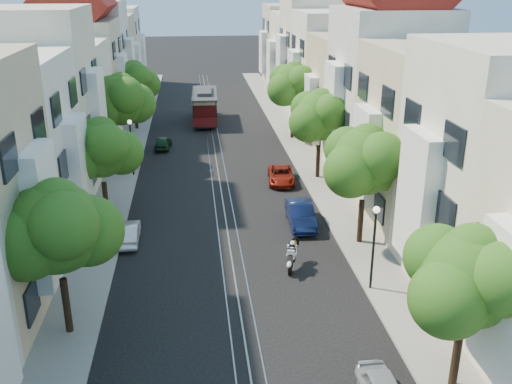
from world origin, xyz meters
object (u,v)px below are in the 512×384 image
object	(u,v)px
tree_w_c	(121,101)
lamp_east	(374,235)
tree_e_a	(470,281)
tree_w_b	(102,150)
tree_e_d	(294,86)
parked_car_w_far	(163,143)
tree_w_a	(58,230)
parked_car_w_mid	(128,233)
parked_car_e_mid	(301,214)
tree_e_c	(321,117)
cable_car	(205,104)
lamp_west	(131,139)
parked_car_e_far	(281,175)
tree_w_d	(134,82)
sportbike_rider	(292,254)
tree_e_b	(366,162)

from	to	relation	value
tree_w_c	lamp_east	xyz separation A→B (m)	(13.44, -20.98, -2.22)
tree_e_a	tree_w_b	size ratio (longest dim) A/B	1.00
tree_e_d	parked_car_w_far	distance (m)	12.59
lamp_east	tree_w_a	bearing A→B (deg)	-171.43
lamp_east	parked_car_w_mid	size ratio (longest dim) A/B	1.24
tree_w_b	parked_car_e_mid	distance (m)	12.32
tree_w_a	parked_car_e_mid	world-z (taller)	tree_w_a
parked_car_e_mid	tree_w_b	bearing A→B (deg)	171.25
tree_e_c	cable_car	xyz separation A→B (m)	(-7.76, 18.37, -2.80)
parked_car_w_far	lamp_west	bearing A→B (deg)	80.03
lamp_east	parked_car_e_far	world-z (taller)	lamp_east
tree_e_c	tree_e_d	bearing A→B (deg)	90.00
lamp_west	parked_car_w_far	distance (m)	7.63
tree_e_d	tree_e_c	bearing A→B (deg)	-90.00
tree_w_c	cable_car	bearing A→B (deg)	63.59
tree_e_c	tree_e_a	bearing A→B (deg)	-90.00
tree_w_a	cable_car	size ratio (longest dim) A/B	0.84
tree_w_d	tree_w_c	bearing A→B (deg)	-90.00
parked_car_w_far	tree_w_b	bearing A→B (deg)	84.85
tree_w_d	parked_car_w_mid	xyz separation A→B (m)	(1.54, -25.37, -4.05)
tree_w_c	parked_car_w_mid	world-z (taller)	tree_w_c
tree_e_c	tree_w_d	distance (m)	21.53
tree_e_c	tree_w_d	world-z (taller)	same
parked_car_w_far	tree_w_c	bearing A→B (deg)	61.06
tree_w_d	lamp_west	xyz separation A→B (m)	(0.84, -13.98, -1.75)
tree_w_a	tree_e_c	bearing A→B (deg)	51.34
tree_w_d	lamp_east	size ratio (longest dim) A/B	1.57
lamp_west	cable_car	bearing A→B (deg)	70.46
tree_w_a	lamp_west	distance (m)	20.13
tree_e_c	parked_car_e_mid	xyz separation A→B (m)	(-2.86, -8.17, -3.92)
sportbike_rider	parked_car_e_far	xyz separation A→B (m)	(1.45, 12.92, -0.29)
tree_e_a	parked_car_e_mid	world-z (taller)	tree_e_a
tree_w_d	lamp_east	world-z (taller)	tree_w_d
lamp_east	lamp_west	world-z (taller)	same
tree_w_c	sportbike_rider	world-z (taller)	tree_w_c
sportbike_rider	parked_car_w_far	world-z (taller)	sportbike_rider
tree_w_c	parked_car_w_far	bearing A→B (deg)	55.88
tree_e_a	sportbike_rider	world-z (taller)	tree_e_a
tree_e_c	parked_car_w_far	xyz separation A→B (m)	(-11.66, 9.04, -4.06)
sportbike_rider	parked_car_w_far	size ratio (longest dim) A/B	0.63
tree_e_b	sportbike_rider	bearing A→B (deg)	-149.92
tree_w_b	lamp_east	world-z (taller)	tree_w_b
cable_car	parked_car_e_mid	distance (m)	27.01
tree_w_b	tree_e_b	bearing A→B (deg)	-19.15
parked_car_e_far	parked_car_w_far	distance (m)	13.04
tree_w_c	parked_car_w_far	distance (m)	6.66
sportbike_rider	lamp_west	bearing A→B (deg)	138.61
parked_car_e_mid	tree_w_a	bearing A→B (deg)	-137.67
cable_car	parked_car_e_far	world-z (taller)	cable_car
parked_car_w_far	parked_car_w_mid	bearing A→B (deg)	91.44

